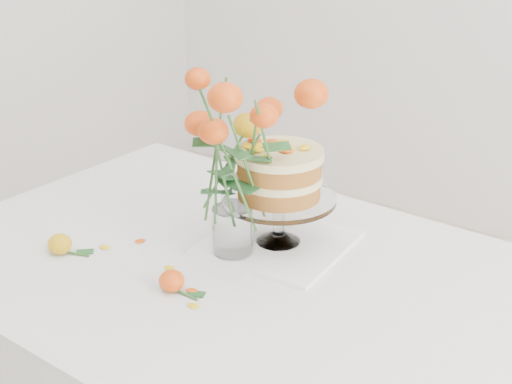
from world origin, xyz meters
TOP-DOWN VIEW (x-y plane):
  - table at (0.00, 0.00)m, footprint 1.43×0.93m
  - napkin at (-0.00, 0.13)m, footprint 0.33×0.33m
  - cake_stand at (-0.00, 0.13)m, footprint 0.26×0.26m
  - rose_vase at (-0.05, 0.03)m, footprint 0.37×0.37m
  - loose_rose_near at (-0.36, -0.19)m, footprint 0.09×0.05m
  - loose_rose_far at (-0.06, -0.16)m, footprint 0.09×0.05m
  - stray_petal_a at (-0.12, -0.10)m, footprint 0.03×0.02m
  - stray_petal_b at (-0.02, -0.14)m, footprint 0.03×0.02m
  - stray_petal_c at (0.02, -0.18)m, footprint 0.03×0.02m
  - stray_petal_d at (-0.26, -0.05)m, footprint 0.03×0.02m
  - stray_petal_e at (-0.30, -0.12)m, footprint 0.03×0.02m

SIDE VIEW (x-z plane):
  - table at x=0.00m, z-range 0.30..1.05m
  - stray_petal_a at x=-0.12m, z-range 0.76..0.76m
  - stray_petal_b at x=-0.02m, z-range 0.76..0.76m
  - stray_petal_c at x=0.02m, z-range 0.76..0.76m
  - stray_petal_d at x=-0.26m, z-range 0.76..0.76m
  - stray_petal_e at x=-0.30m, z-range 0.76..0.76m
  - napkin at x=0.00m, z-range 0.76..0.77m
  - loose_rose_far at x=-0.06m, z-range 0.76..0.80m
  - loose_rose_near at x=-0.36m, z-range 0.76..0.80m
  - cake_stand at x=0.00m, z-range 0.80..1.03m
  - rose_vase at x=-0.05m, z-range 0.80..1.24m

